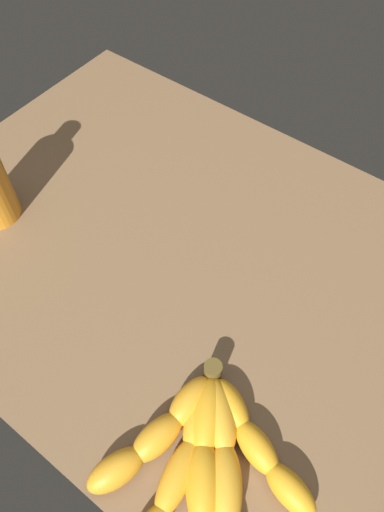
# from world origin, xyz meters

# --- Properties ---
(ground_plane) EXTENTS (0.89, 0.56, 0.03)m
(ground_plane) POSITION_xyz_m (0.00, 0.00, -0.02)
(ground_plane) COLOR brown
(banana_bunch) EXTENTS (0.20, 0.22, 0.03)m
(banana_bunch) POSITION_xyz_m (0.12, -0.19, 0.02)
(banana_bunch) COLOR orange
(banana_bunch) RESTS_ON ground_plane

